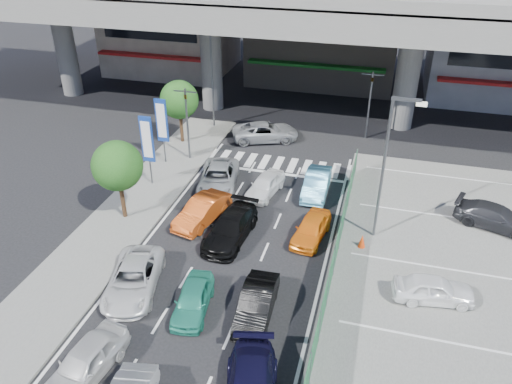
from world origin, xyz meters
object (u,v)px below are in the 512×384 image
(taxi_orange_left, at_px, (202,211))
(parked_sedan_white, at_px, (434,289))
(sedan_white_front_mid, at_px, (265,185))
(parked_sedan_dgrey, at_px, (496,217))
(taxi_orange_right, at_px, (311,229))
(sedan_black_mid, at_px, (230,228))
(kei_truck_front_right, at_px, (317,184))
(street_lamp_right, at_px, (388,158))
(signboard_near, at_px, (147,141))
(traffic_light_right, at_px, (371,89))
(van_white_back_left, at_px, (85,362))
(taxi_teal_mid, at_px, (193,299))
(crossing_wagon_silver, at_px, (265,132))
(traffic_cone, at_px, (362,241))
(tree_far, at_px, (179,100))
(traffic_light_left, at_px, (186,107))
(tree_near, at_px, (117,166))
(wagon_silver_front_left, at_px, (218,178))
(hatch_black_mid_right, at_px, (257,304))
(sedan_white_mid_left, at_px, (134,279))
(street_lamp_left, at_px, (214,69))
(signboard_far, at_px, (162,122))

(taxi_orange_left, relative_size, parked_sedan_white, 1.15)
(sedan_white_front_mid, relative_size, parked_sedan_dgrey, 0.84)
(taxi_orange_right, distance_m, sedan_white_front_mid, 5.32)
(sedan_black_mid, relative_size, kei_truck_front_right, 1.15)
(street_lamp_right, relative_size, signboard_near, 1.70)
(traffic_light_right, height_order, van_white_back_left, traffic_light_right)
(taxi_teal_mid, relative_size, taxi_orange_left, 0.85)
(crossing_wagon_silver, height_order, parked_sedan_white, crossing_wagon_silver)
(crossing_wagon_silver, distance_m, traffic_cone, 14.46)
(tree_far, bearing_deg, traffic_light_left, -57.38)
(parked_sedan_white, bearing_deg, taxi_teal_mid, 100.06)
(traffic_light_left, distance_m, sedan_white_front_mid, 7.82)
(tree_near, relative_size, van_white_back_left, 1.19)
(wagon_silver_front_left, bearing_deg, traffic_light_left, 123.96)
(taxi_teal_mid, height_order, parked_sedan_white, parked_sedan_white)
(traffic_light_right, height_order, parked_sedan_dgrey, traffic_light_right)
(traffic_light_left, relative_size, taxi_teal_mid, 1.46)
(traffic_light_left, xyz_separation_m, parked_sedan_dgrey, (19.64, -3.40, -3.24))
(wagon_silver_front_left, bearing_deg, hatch_black_mid_right, -73.99)
(signboard_near, bearing_deg, kei_truck_front_right, 9.44)
(taxi_orange_right, bearing_deg, sedan_white_mid_left, -130.93)
(parked_sedan_white, bearing_deg, wagon_silver_front_left, 52.10)
(sedan_white_mid_left, relative_size, taxi_orange_right, 1.29)
(sedan_white_front_mid, relative_size, traffic_cone, 4.88)
(sedan_white_front_mid, bearing_deg, van_white_back_left, -91.44)
(traffic_light_left, distance_m, tree_near, 8.06)
(tree_far, distance_m, hatch_black_mid_right, 19.19)
(sedan_white_front_mid, relative_size, parked_sedan_white, 1.01)
(street_lamp_left, height_order, wagon_silver_front_left, street_lamp_left)
(street_lamp_left, distance_m, wagon_silver_front_left, 10.64)
(tree_far, bearing_deg, traffic_light_right, 18.69)
(taxi_teal_mid, xyz_separation_m, taxi_orange_left, (-2.13, 6.81, 0.08))
(taxi_teal_mid, distance_m, kei_truck_front_right, 12.23)
(hatch_black_mid_right, relative_size, parked_sedan_white, 1.09)
(hatch_black_mid_right, bearing_deg, taxi_teal_mid, -174.24)
(sedan_white_front_mid, bearing_deg, parked_sedan_dgrey, 9.61)
(tree_far, height_order, van_white_back_left, tree_far)
(traffic_light_right, height_order, wagon_silver_front_left, traffic_light_right)
(signboard_far, xyz_separation_m, van_white_back_left, (4.52, -17.37, -2.37))
(street_lamp_right, xyz_separation_m, taxi_orange_right, (-3.46, -1.13, -4.14))
(hatch_black_mid_right, xyz_separation_m, wagon_silver_front_left, (-5.34, 10.30, 0.03))
(wagon_silver_front_left, bearing_deg, street_lamp_left, 98.78)
(hatch_black_mid_right, bearing_deg, crossing_wagon_silver, 100.35)
(tree_far, bearing_deg, street_lamp_right, -29.58)
(van_white_back_left, xyz_separation_m, kei_truck_front_right, (6.28, 16.10, -0.01))
(tree_far, height_order, sedan_white_mid_left, tree_far)
(traffic_light_right, relative_size, taxi_teal_mid, 1.46)
(van_white_back_left, bearing_deg, sedan_black_mid, 83.39)
(tree_near, height_order, sedan_white_mid_left, tree_near)
(signboard_near, bearing_deg, wagon_silver_front_left, 10.40)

